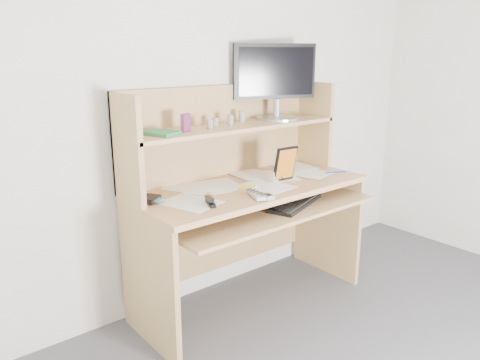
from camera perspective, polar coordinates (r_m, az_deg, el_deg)
back_wall at (r=2.85m, az=-2.83°, el=10.48°), size 3.60×0.04×2.50m
desk at (r=2.77m, az=0.27°, el=-1.36°), size 1.40×0.70×1.30m
paper_clutter at (r=2.69m, az=1.36°, el=-0.55°), size 1.32×0.54×0.01m
keyboard at (r=2.68m, az=6.73°, el=-2.71°), size 0.45×0.29×0.03m
tv_remote at (r=2.47m, az=1.96°, el=-1.73°), size 0.12×0.19×0.02m
flip_phone at (r=2.45m, az=3.31°, el=-1.90°), size 0.06×0.09×0.02m
stapler at (r=2.34m, az=-3.62°, el=-2.51°), size 0.07×0.12×0.04m
wallet at (r=2.43m, az=-10.94°, el=-2.26°), size 0.13×0.12×0.03m
sticky_note_pad at (r=2.62m, az=0.93°, el=-0.97°), size 0.11×0.11×0.01m
digital_camera at (r=2.77m, az=4.46°, el=0.54°), size 0.10×0.05×0.06m
game_case at (r=2.75m, az=5.53°, el=1.99°), size 0.15×0.03×0.21m
blue_pen at (r=3.01m, az=11.60°, el=0.95°), size 0.13×0.07×0.01m
card_box at (r=2.51m, az=-6.64°, el=6.95°), size 0.07×0.05×0.10m
shelf_book at (r=2.44m, az=-9.65°, el=5.68°), size 0.18×0.21×0.02m
chip_stack_a at (r=2.59m, az=-3.69°, el=6.77°), size 0.05×0.05×0.05m
chip_stack_b at (r=2.72m, az=-1.18°, el=7.30°), size 0.05×0.05×0.06m
chip_stack_c at (r=2.68m, az=-3.04°, el=7.04°), size 0.04×0.04×0.05m
chip_stack_d at (r=2.82m, az=0.23°, el=7.70°), size 0.05×0.05×0.07m
monitor at (r=2.96m, az=4.33°, el=12.12°), size 0.51×0.28×0.46m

